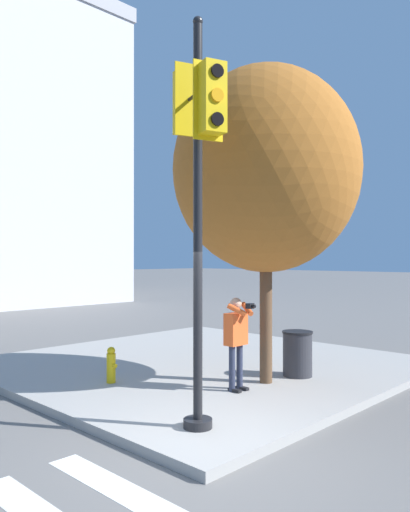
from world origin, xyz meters
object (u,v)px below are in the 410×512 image
at_px(street_tree, 266,170).
at_px(trash_bin, 297,353).
at_px(person_photographer, 237,335).
at_px(fire_hydrant, 111,365).
at_px(traffic_signal_pole, 198,161).

height_order(street_tree, trash_bin, street_tree).
bearing_deg(person_photographer, street_tree, -2.66).
bearing_deg(fire_hydrant, street_tree, -45.70).
xyz_separation_m(person_photographer, street_tree, (0.79, -0.04, 2.93)).
bearing_deg(person_photographer, trash_bin, -6.10).
relative_size(person_photographer, fire_hydrant, 2.43).
bearing_deg(street_tree, fire_hydrant, 134.30).
distance_m(traffic_signal_pole, fire_hydrant, 4.37).
bearing_deg(street_tree, person_photographer, 177.34).
bearing_deg(street_tree, trash_bin, -9.35).
bearing_deg(person_photographer, fire_hydrant, 120.88).
height_order(person_photographer, trash_bin, person_photographer).
height_order(traffic_signal_pole, street_tree, street_tree).
xyz_separation_m(fire_hydrant, trash_bin, (2.80, -2.16, 0.11)).
height_order(street_tree, fire_hydrant, street_tree).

